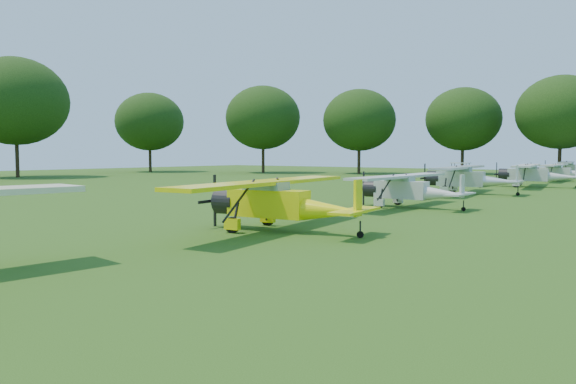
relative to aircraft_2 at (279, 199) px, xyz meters
The scene contains 9 objects.
ground 5.25m from the aircraft_2, 101.76° to the left, with size 160.00×160.00×0.00m, color #284B12.
tree_belt 8.91m from the aircraft_2, 63.89° to the left, with size 137.36×130.27×14.52m.
aircraft_2 is the anchor object (origin of this frame).
aircraft_3 11.49m from the aircraft_2, 90.78° to the left, with size 6.12×9.71×1.92m.
aircraft_4 23.59m from the aircraft_2, 93.11° to the left, with size 6.98×11.07×2.17m.
aircraft_5 35.06m from the aircraft_2, 89.35° to the left, with size 6.83×10.81×2.12m.
aircraft_6 46.71m from the aircraft_2, 89.95° to the left, with size 6.19×9.86×1.94m.
aircraft_7 59.30m from the aircraft_2, 91.20° to the left, with size 6.60×10.47×2.06m.
golf_cart 47.94m from the aircraft_2, 102.75° to the left, with size 2.23×1.44×1.85m.
Camera 1 is at (14.19, -21.53, 2.98)m, focal length 35.00 mm.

